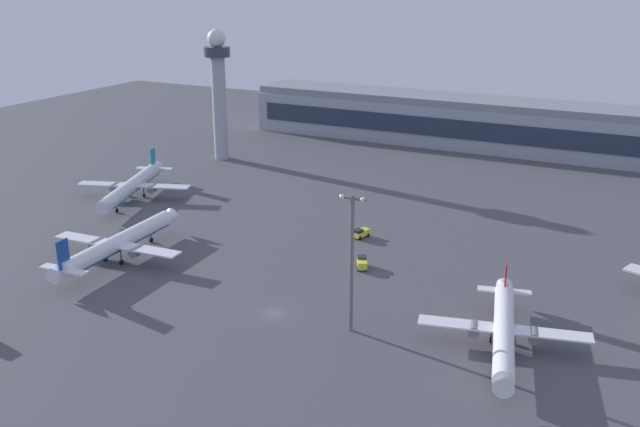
{
  "coord_description": "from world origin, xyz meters",
  "views": [
    {
      "loc": [
        59.4,
        -98.98,
        57.79
      ],
      "look_at": [
        -12.17,
        42.02,
        4.0
      ],
      "focal_mm": 40.52,
      "sensor_mm": 36.0,
      "label": 1
    }
  ],
  "objects_px": {
    "airplane_taxiway_distant": "(504,330)",
    "baggage_tractor": "(362,263)",
    "airplane_terminal_side": "(133,185)",
    "cargo_loader": "(361,233)",
    "apron_light_east": "(352,254)",
    "airplane_far_stand": "(118,243)",
    "control_tower": "(219,86)"
  },
  "relations": [
    {
      "from": "airplane_taxiway_distant",
      "to": "baggage_tractor",
      "type": "bearing_deg",
      "value": -44.02
    },
    {
      "from": "airplane_taxiway_distant",
      "to": "apron_light_east",
      "type": "relative_size",
      "value": 1.45
    },
    {
      "from": "airplane_terminal_side",
      "to": "control_tower",
      "type": "bearing_deg",
      "value": -104.5
    },
    {
      "from": "airplane_taxiway_distant",
      "to": "airplane_terminal_side",
      "type": "distance_m",
      "value": 111.53
    },
    {
      "from": "control_tower",
      "to": "airplane_far_stand",
      "type": "relative_size",
      "value": 1.05
    },
    {
      "from": "airplane_taxiway_distant",
      "to": "baggage_tractor",
      "type": "xyz_separation_m",
      "value": [
        -33.33,
        19.94,
        -2.23
      ]
    },
    {
      "from": "control_tower",
      "to": "airplane_taxiway_distant",
      "type": "bearing_deg",
      "value": -36.67
    },
    {
      "from": "airplane_terminal_side",
      "to": "cargo_loader",
      "type": "bearing_deg",
      "value": 161.45
    },
    {
      "from": "control_tower",
      "to": "airplane_terminal_side",
      "type": "xyz_separation_m",
      "value": [
        3.75,
        -46.4,
        -19.54
      ]
    },
    {
      "from": "apron_light_east",
      "to": "baggage_tractor",
      "type": "bearing_deg",
      "value": 109.65
    },
    {
      "from": "baggage_tractor",
      "to": "cargo_loader",
      "type": "distance_m",
      "value": 17.49
    },
    {
      "from": "airplane_far_stand",
      "to": "cargo_loader",
      "type": "bearing_deg",
      "value": 37.92
    },
    {
      "from": "control_tower",
      "to": "airplane_taxiway_distant",
      "type": "relative_size",
      "value": 1.16
    },
    {
      "from": "apron_light_east",
      "to": "control_tower",
      "type": "bearing_deg",
      "value": 134.43
    },
    {
      "from": "airplane_far_stand",
      "to": "airplane_terminal_side",
      "type": "distance_m",
      "value": 42.72
    },
    {
      "from": "airplane_far_stand",
      "to": "baggage_tractor",
      "type": "bearing_deg",
      "value": 18.64
    },
    {
      "from": "baggage_tractor",
      "to": "cargo_loader",
      "type": "xyz_separation_m",
      "value": [
        -7.31,
        15.89,
        0.0
      ]
    },
    {
      "from": "airplane_far_stand",
      "to": "airplane_terminal_side",
      "type": "xyz_separation_m",
      "value": [
        -25.46,
        34.31,
        0.04
      ]
    },
    {
      "from": "control_tower",
      "to": "baggage_tractor",
      "type": "xyz_separation_m",
      "value": [
        76.25,
        -61.66,
        -22.12
      ]
    },
    {
      "from": "control_tower",
      "to": "cargo_loader",
      "type": "bearing_deg",
      "value": -33.58
    },
    {
      "from": "cargo_loader",
      "to": "airplane_far_stand",
      "type": "bearing_deg",
      "value": 59.87
    },
    {
      "from": "airplane_far_stand",
      "to": "apron_light_east",
      "type": "relative_size",
      "value": 1.6
    },
    {
      "from": "airplane_taxiway_distant",
      "to": "apron_light_east",
      "type": "height_order",
      "value": "apron_light_east"
    },
    {
      "from": "airplane_taxiway_distant",
      "to": "baggage_tractor",
      "type": "distance_m",
      "value": 38.9
    },
    {
      "from": "baggage_tractor",
      "to": "apron_light_east",
      "type": "height_order",
      "value": "apron_light_east"
    },
    {
      "from": "airplane_taxiway_distant",
      "to": "apron_light_east",
      "type": "distance_m",
      "value": 26.95
    },
    {
      "from": "airplane_taxiway_distant",
      "to": "cargo_loader",
      "type": "xyz_separation_m",
      "value": [
        -40.64,
        35.83,
        -2.23
      ]
    },
    {
      "from": "control_tower",
      "to": "cargo_loader",
      "type": "xyz_separation_m",
      "value": [
        68.94,
        -45.77,
        -22.12
      ]
    },
    {
      "from": "control_tower",
      "to": "airplane_far_stand",
      "type": "bearing_deg",
      "value": -70.11
    },
    {
      "from": "control_tower",
      "to": "airplane_taxiway_distant",
      "type": "height_order",
      "value": "control_tower"
    },
    {
      "from": "control_tower",
      "to": "baggage_tractor",
      "type": "relative_size",
      "value": 8.83
    },
    {
      "from": "control_tower",
      "to": "cargo_loader",
      "type": "distance_m",
      "value": 85.66
    }
  ]
}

